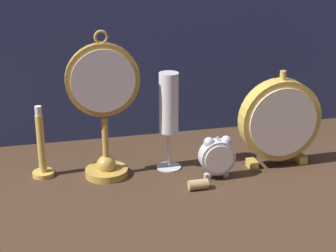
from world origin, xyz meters
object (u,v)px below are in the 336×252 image
object	(u,v)px
alarm_clock_twin_bell	(217,155)
brass_candlestick	(42,152)
mantel_clock_silver	(280,120)
wine_cork	(198,185)
champagne_flute	(169,110)
pocket_watch_on_stand	(104,109)

from	to	relation	value
alarm_clock_twin_bell	brass_candlestick	distance (m)	0.39
mantel_clock_silver	brass_candlestick	size ratio (longest dim) A/B	1.38
brass_candlestick	wine_cork	distance (m)	0.35
champagne_flute	brass_candlestick	distance (m)	0.30
alarm_clock_twin_bell	brass_candlestick	world-z (taller)	brass_candlestick
pocket_watch_on_stand	alarm_clock_twin_bell	world-z (taller)	pocket_watch_on_stand
alarm_clock_twin_bell	brass_candlestick	xyz separation A→B (m)	(-0.37, 0.10, 0.00)
champagne_flute	pocket_watch_on_stand	bearing A→B (deg)	-176.85
pocket_watch_on_stand	alarm_clock_twin_bell	bearing A→B (deg)	-16.71
mantel_clock_silver	wine_cork	bearing A→B (deg)	-160.26
mantel_clock_silver	wine_cork	world-z (taller)	mantel_clock_silver
wine_cork	pocket_watch_on_stand	bearing A→B (deg)	147.57
mantel_clock_silver	brass_candlestick	world-z (taller)	mantel_clock_silver
mantel_clock_silver	champagne_flute	distance (m)	0.25
alarm_clock_twin_bell	brass_candlestick	size ratio (longest dim) A/B	0.60
champagne_flute	brass_candlestick	world-z (taller)	champagne_flute
champagne_flute	wine_cork	xyz separation A→B (m)	(0.03, -0.12, -0.13)
pocket_watch_on_stand	wine_cork	size ratio (longest dim) A/B	7.79
brass_candlestick	champagne_flute	bearing A→B (deg)	-4.86
pocket_watch_on_stand	alarm_clock_twin_bell	xyz separation A→B (m)	(0.23, -0.07, -0.10)
brass_candlestick	wine_cork	bearing A→B (deg)	-24.73
alarm_clock_twin_bell	wine_cork	bearing A→B (deg)	-141.69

